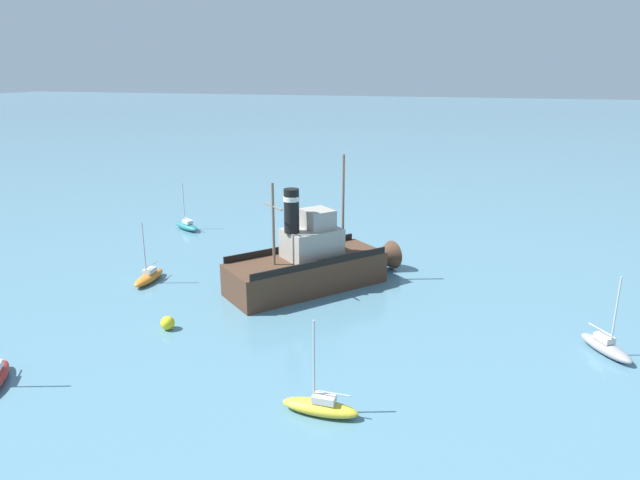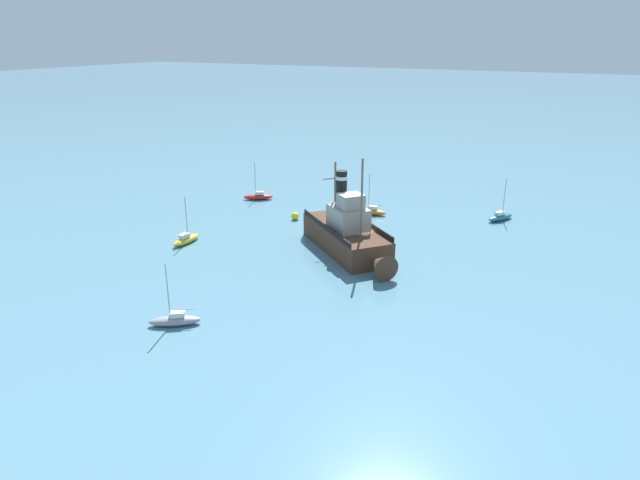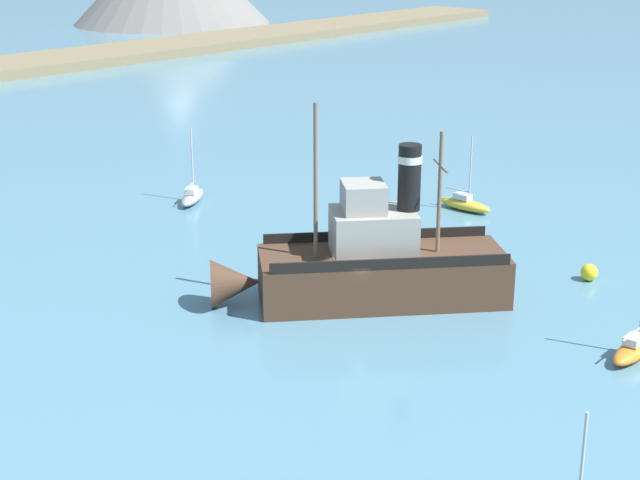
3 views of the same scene
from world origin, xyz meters
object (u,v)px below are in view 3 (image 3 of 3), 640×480
at_px(old_tugboat, 370,265).
at_px(mooring_buoy, 589,272).
at_px(sailboat_yellow, 465,204).
at_px(sailboat_orange, 635,348).
at_px(sailboat_grey, 192,196).

relative_size(old_tugboat, mooring_buoy, 14.78).
distance_m(sailboat_yellow, mooring_buoy, 13.46).
xyz_separation_m(sailboat_orange, sailboat_yellow, (13.07, 17.96, 0.00)).
distance_m(sailboat_grey, mooring_buoy, 26.59).
bearing_deg(sailboat_yellow, sailboat_grey, 127.23).
xyz_separation_m(sailboat_yellow, mooring_buoy, (-6.05, -12.02, 0.02)).
height_order(old_tugboat, mooring_buoy, old_tugboat).
height_order(sailboat_grey, mooring_buoy, sailboat_grey).
relative_size(old_tugboat, sailboat_grey, 2.68).
relative_size(sailboat_orange, sailboat_grey, 1.00).
xyz_separation_m(sailboat_grey, sailboat_yellow, (10.75, -14.15, 0.00)).
height_order(old_tugboat, sailboat_yellow, old_tugboat).
height_order(sailboat_orange, sailboat_yellow, same).
bearing_deg(sailboat_orange, old_tugboat, 102.49).
bearing_deg(sailboat_orange, mooring_buoy, 40.22).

